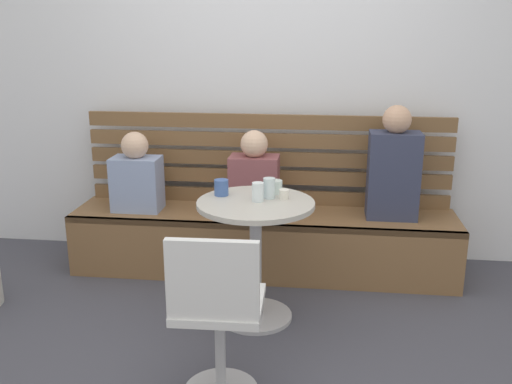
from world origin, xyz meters
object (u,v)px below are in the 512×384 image
at_px(cup_water_clear, 258,192).
at_px(cup_mug_blue, 221,188).
at_px(cup_glass_short, 276,187).
at_px(person_child_middle, 254,177).
at_px(person_adult, 394,168).
at_px(person_child_left, 137,176).
at_px(cup_espresso_small, 284,194).
at_px(white_chair, 217,312).
at_px(cup_glass_tall, 269,188).
at_px(booth_bench, 263,242).
at_px(cafe_table, 256,238).

height_order(cup_water_clear, cup_mug_blue, cup_water_clear).
height_order(cup_glass_short, cup_mug_blue, cup_mug_blue).
bearing_deg(person_child_middle, person_adult, 0.52).
bearing_deg(person_child_left, cup_espresso_small, -28.78).
height_order(white_chair, cup_glass_tall, cup_glass_tall).
distance_m(booth_bench, cup_espresso_small, 0.85).
bearing_deg(person_child_middle, person_child_left, -177.29).
bearing_deg(person_child_left, cafe_table, -35.69).
distance_m(person_child_left, cup_water_clear, 1.16).
bearing_deg(cup_mug_blue, cup_glass_short, 14.41).
height_order(white_chair, cup_espresso_small, white_chair).
xyz_separation_m(cup_glass_tall, cup_espresso_small, (0.09, -0.00, -0.03)).
bearing_deg(cafe_table, person_adult, 40.13).
distance_m(person_child_left, cup_glass_tall, 1.17).
xyz_separation_m(person_adult, person_child_left, (-1.78, -0.05, -0.10)).
bearing_deg(person_child_middle, cup_water_clear, -81.21).
relative_size(person_child_left, person_child_middle, 0.96).
height_order(person_child_left, cup_glass_short, person_child_left).
xyz_separation_m(person_child_left, person_child_middle, (0.83, 0.04, 0.01)).
distance_m(cup_glass_tall, cup_glass_short, 0.11).
xyz_separation_m(person_child_middle, cup_water_clear, (0.11, -0.70, 0.10)).
xyz_separation_m(booth_bench, cup_mug_blue, (-0.18, -0.60, 0.57)).
xyz_separation_m(cup_water_clear, cup_glass_short, (0.09, 0.17, -0.02)).
bearing_deg(white_chair, cup_glass_tall, 80.74).
xyz_separation_m(white_chair, person_child_middle, (-0.02, 1.52, 0.23)).
xyz_separation_m(person_adult, cup_glass_short, (-0.75, -0.54, -0.01)).
distance_m(person_child_left, cup_espresso_small, 1.24).
xyz_separation_m(booth_bench, person_adult, (0.89, 0.02, 0.57)).
bearing_deg(white_chair, person_adult, 58.84).
height_order(person_child_left, cup_espresso_small, person_child_left).
xyz_separation_m(cup_water_clear, cup_mug_blue, (-0.23, 0.09, -0.01)).
distance_m(white_chair, person_child_middle, 1.54).
bearing_deg(cup_water_clear, cafe_table, -155.81).
relative_size(cup_water_clear, cup_glass_short, 1.38).
xyz_separation_m(person_child_middle, cup_glass_tall, (0.17, -0.63, 0.10)).
height_order(cafe_table, cup_glass_tall, cup_glass_tall).
xyz_separation_m(person_adult, cup_glass_tall, (-0.78, -0.64, 0.01)).
xyz_separation_m(cup_water_clear, cup_glass_tall, (0.06, 0.07, 0.01)).
height_order(person_adult, cup_glass_short, person_adult).
height_order(white_chair, cup_water_clear, same).
relative_size(white_chair, person_child_left, 1.51).
xyz_separation_m(cafe_table, cup_glass_tall, (0.07, 0.08, 0.28)).
bearing_deg(white_chair, cup_water_clear, 83.93).
relative_size(white_chair, person_adult, 1.10).
height_order(cafe_table, person_child_middle, person_child_middle).
height_order(person_adult, person_child_left, person_adult).
bearing_deg(white_chair, person_child_left, 120.01).
distance_m(cup_water_clear, cup_glass_short, 0.20).
relative_size(cafe_table, white_chair, 0.87).
bearing_deg(cafe_table, cup_glass_tall, 47.32).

